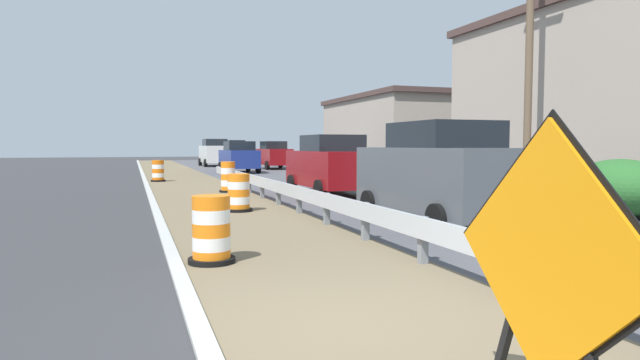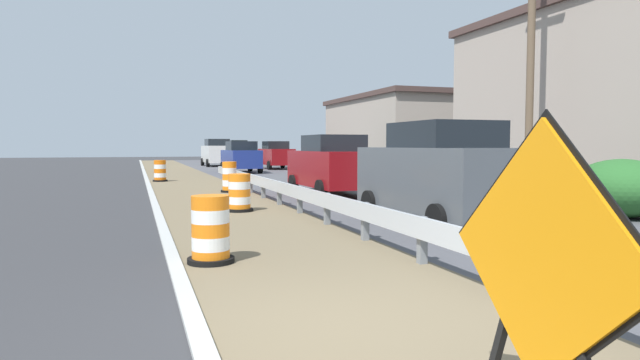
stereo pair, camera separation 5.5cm
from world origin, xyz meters
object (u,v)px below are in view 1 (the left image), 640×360
traffic_barrel_nearest (211,233)px  car_lead_far_lane (330,165)px  traffic_barrel_far (158,172)px  utility_pole_near (529,51)px  traffic_barrel_mid (228,178)px  car_distant_a (274,155)px  traffic_barrel_close (239,195)px  car_distant_b (215,153)px  car_distant_c (225,151)px  warning_sign_diamond (547,268)px  car_mid_far_lane (332,158)px  car_lead_near_lane (439,173)px  car_trailing_far_lane (239,157)px  car_trailing_near_lane (236,152)px

traffic_barrel_nearest → car_lead_far_lane: size_ratio=0.22×
traffic_barrel_far → utility_pole_near: 17.29m
traffic_barrel_nearest → traffic_barrel_mid: size_ratio=0.88×
traffic_barrel_nearest → car_distant_a: size_ratio=0.25×
traffic_barrel_close → traffic_barrel_mid: bearing=83.1°
traffic_barrel_far → car_distant_b: size_ratio=0.23×
car_distant_a → car_distant_c: car_distant_c is taller
warning_sign_diamond → car_mid_far_lane: car_mid_far_lane is taller
car_mid_far_lane → car_distant_a: car_mid_far_lane is taller
car_lead_near_lane → traffic_barrel_nearest: bearing=114.4°
traffic_barrel_mid → car_distant_c: 39.81m
traffic_barrel_close → traffic_barrel_far: size_ratio=0.97×
traffic_barrel_close → utility_pole_near: size_ratio=0.11×
traffic_barrel_mid → car_distant_a: size_ratio=0.28×
traffic_barrel_nearest → utility_pole_near: bearing=29.6°
utility_pole_near → car_trailing_far_lane: bearing=105.5°
warning_sign_diamond → utility_pole_near: size_ratio=0.21×
car_mid_far_lane → car_trailing_far_lane: (-3.44, 7.65, -0.10)m
warning_sign_diamond → car_lead_near_lane: 9.08m
traffic_barrel_far → car_trailing_near_lane: (8.37, 25.40, 0.65)m
warning_sign_diamond → car_lead_far_lane: 16.05m
traffic_barrel_far → car_trailing_far_lane: car_trailing_far_lane is taller
traffic_barrel_far → car_distant_b: 19.16m
traffic_barrel_far → car_trailing_far_lane: (5.24, 7.10, 0.53)m
car_trailing_near_lane → car_distant_b: bearing=-24.2°
traffic_barrel_mid → car_trailing_far_lane: (3.06, 14.11, 0.48)m
car_lead_far_lane → car_distant_b: bearing=-0.5°
car_distant_a → car_distant_b: 7.43m
traffic_barrel_nearest → traffic_barrel_close: bearing=75.7°
car_trailing_near_lane → car_lead_far_lane: car_trailing_near_lane is taller
traffic_barrel_mid → utility_pole_near: size_ratio=0.12×
car_distant_a → traffic_barrel_far: bearing=-37.9°
traffic_barrel_nearest → traffic_barrel_mid: traffic_barrel_mid is taller
traffic_barrel_far → traffic_barrel_close: bearing=-83.5°
traffic_barrel_far → car_distant_b: (5.32, 18.39, 0.67)m
car_distant_c → car_distant_b: bearing=-14.7°
car_distant_c → utility_pole_near: utility_pole_near is taller
car_distant_a → warning_sign_diamond: bearing=-13.3°
warning_sign_diamond → utility_pole_near: (9.72, 11.75, 3.66)m
utility_pole_near → car_distant_c: bearing=92.9°
traffic_barrel_nearest → traffic_barrel_close: size_ratio=1.01×
car_trailing_near_lane → utility_pole_near: bearing=2.9°
traffic_barrel_nearest → car_distant_c: (8.55, 51.30, 0.62)m
warning_sign_diamond → traffic_barrel_nearest: (-1.13, 5.59, -0.60)m
car_distant_b → utility_pole_near: (5.45, -31.23, 3.58)m
traffic_barrel_nearest → car_lead_far_lane: (5.51, 9.85, 0.60)m
traffic_barrel_close → utility_pole_near: utility_pole_near is taller
traffic_barrel_close → car_lead_far_lane: (3.96, 3.78, 0.60)m
traffic_barrel_close → car_distant_b: (3.85, 31.31, 0.68)m
traffic_barrel_mid → car_trailing_far_lane: 14.44m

